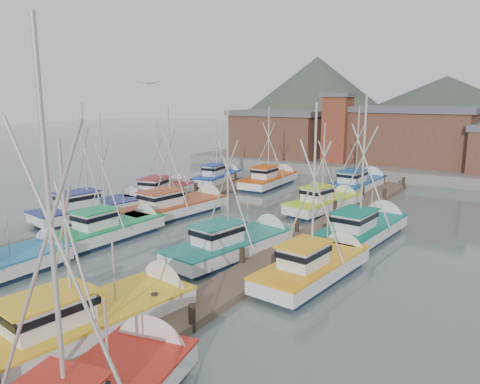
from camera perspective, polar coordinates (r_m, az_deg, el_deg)
The scene contains 22 objects.
ground at distance 31.05m, azimuth -7.24°, elevation -6.06°, with size 260.00×260.00×0.00m, color #556662.
dock_left at distance 38.40m, azimuth -11.50°, elevation -2.41°, with size 2.30×46.00×1.50m.
dock_right at distance 30.72m, azimuth 7.87°, elevation -5.86°, with size 2.30×46.00×1.50m.
quay at distance 63.27m, azimuth 14.56°, elevation 3.32°, with size 44.00×16.00×1.20m, color gray.
shed_left at distance 65.22m, azimuth 4.88°, elevation 7.20°, with size 12.72×8.48×6.20m.
shed_center at distance 61.28m, azimuth 20.12°, elevation 6.58°, with size 14.84×9.54×6.90m.
lookout_tower at distance 59.65m, azimuth 11.76°, elevation 7.75°, with size 3.60×3.60×8.50m.
distant_hills at distance 149.02m, azimuth 20.11°, elevation 7.39°, with size 175.00×140.00×42.00m.
boat_1 at distance 20.20m, azimuth -17.60°, elevation -14.54°, with size 4.62×10.67×8.87m.
boat_4 at distance 32.47m, azimuth -15.09°, elevation -4.33°, with size 3.59×8.65×9.02m.
boat_5 at distance 28.23m, azimuth -0.44°, elevation -6.33°, with size 4.33×9.58×9.53m.
boat_6 at distance 38.64m, azimuth -17.02°, elevation -1.88°, with size 4.49×9.89×9.74m.
boat_7 at distance 25.11m, azimuth 9.46°, elevation -8.83°, with size 3.92×8.86×9.83m.
boat_8 at distance 37.80m, azimuth -7.55°, elevation -1.76°, with size 4.35×10.45×9.59m.
boat_9 at distance 39.50m, azimuth 10.49°, elevation -1.28°, with size 4.10×8.76×7.95m.
boat_10 at distance 43.75m, azimuth -9.30°, elevation 0.03°, with size 4.43×9.29×8.06m.
boat_11 at distance 32.38m, azimuth 14.91°, elevation -4.35°, with size 4.23×10.11×10.40m.
boat_12 at distance 49.75m, azimuth 3.82°, elevation 1.57°, with size 3.68×9.37×9.12m.
boat_13 at distance 48.59m, azimuth 14.25°, elevation 0.99°, with size 3.81×10.18×9.29m.
boat_14 at distance 51.02m, azimuth -2.52°, elevation 1.83°, with size 3.77×8.55×7.01m.
gull_near at distance 27.57m, azimuth -11.12°, elevation 12.87°, with size 1.50×0.66×0.24m.
gull_far at distance 33.25m, azimuth 2.84°, elevation 5.26°, with size 1.55×0.62×0.24m.
Camera 1 is at (18.96, -22.71, 9.44)m, focal length 35.00 mm.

